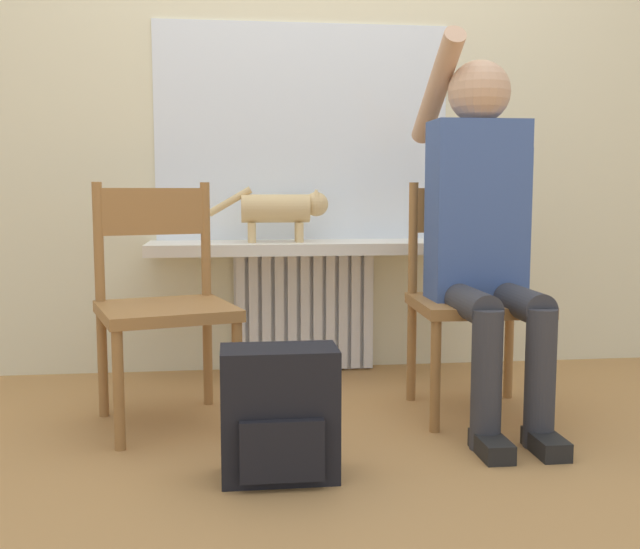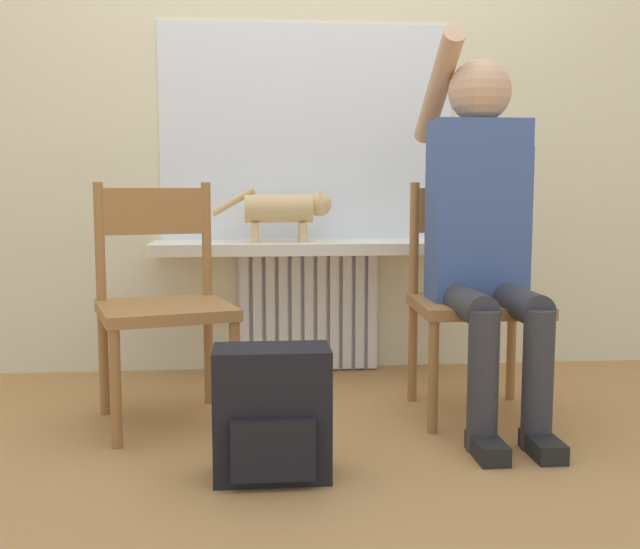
{
  "view_description": "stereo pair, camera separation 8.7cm",
  "coord_description": "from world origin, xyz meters",
  "px_view_note": "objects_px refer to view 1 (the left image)",
  "views": [
    {
      "loc": [
        -0.34,
        -2.25,
        0.84
      ],
      "look_at": [
        0.0,
        0.54,
        0.52
      ],
      "focal_mm": 42.0,
      "sensor_mm": 36.0,
      "label": 1
    },
    {
      "loc": [
        -0.25,
        -2.26,
        0.84
      ],
      "look_at": [
        0.0,
        0.54,
        0.52
      ],
      "focal_mm": 42.0,
      "sensor_mm": 36.0,
      "label": 2
    }
  ],
  "objects_px": {
    "person": "(483,221)",
    "chair_left": "(163,300)",
    "chair_right": "(473,295)",
    "backpack": "(280,415)",
    "cat": "(282,209)"
  },
  "relations": [
    {
      "from": "person",
      "to": "chair_left",
      "type": "bearing_deg",
      "value": 175.33
    },
    {
      "from": "chair_left",
      "to": "chair_right",
      "type": "height_order",
      "value": "same"
    },
    {
      "from": "chair_left",
      "to": "chair_right",
      "type": "relative_size",
      "value": 1.0
    },
    {
      "from": "backpack",
      "to": "chair_left",
      "type": "bearing_deg",
      "value": 122.67
    },
    {
      "from": "chair_right",
      "to": "person",
      "type": "xyz_separation_m",
      "value": [
        -0.0,
        -0.1,
        0.28
      ]
    },
    {
      "from": "chair_left",
      "to": "backpack",
      "type": "xyz_separation_m",
      "value": [
        0.37,
        -0.58,
        -0.25
      ]
    },
    {
      "from": "person",
      "to": "backpack",
      "type": "bearing_deg",
      "value": -147.42
    },
    {
      "from": "chair_right",
      "to": "backpack",
      "type": "xyz_separation_m",
      "value": [
        -0.77,
        -0.59,
        -0.25
      ]
    },
    {
      "from": "chair_right",
      "to": "backpack",
      "type": "height_order",
      "value": "chair_right"
    },
    {
      "from": "chair_right",
      "to": "person",
      "type": "bearing_deg",
      "value": -88.25
    },
    {
      "from": "chair_right",
      "to": "cat",
      "type": "distance_m",
      "value": 0.94
    },
    {
      "from": "person",
      "to": "backpack",
      "type": "xyz_separation_m",
      "value": [
        -0.77,
        -0.49,
        -0.53
      ]
    },
    {
      "from": "chair_left",
      "to": "person",
      "type": "height_order",
      "value": "person"
    },
    {
      "from": "cat",
      "to": "chair_left",
      "type": "bearing_deg",
      "value": -128.88
    },
    {
      "from": "cat",
      "to": "backpack",
      "type": "height_order",
      "value": "cat"
    }
  ]
}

